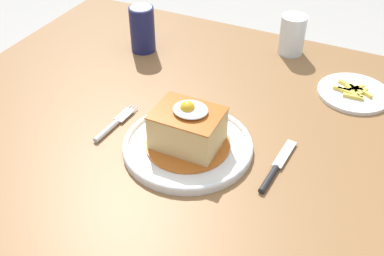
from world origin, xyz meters
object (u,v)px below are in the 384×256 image
main_plate (188,145)px  drinking_glass (292,37)px  side_plate_fries (354,93)px  fork (112,126)px  knife (273,171)px  soda_can (142,29)px

main_plate → drinking_glass: size_ratio=2.53×
main_plate → side_plate_fries: 0.44m
fork → side_plate_fries: size_ratio=0.83×
side_plate_fries → fork: bearing=-141.7°
knife → side_plate_fries: 0.35m
drinking_glass → soda_can: bearing=-156.7°
drinking_glass → side_plate_fries: drinking_glass is taller
soda_can → main_plate: bearing=-48.0°
main_plate → fork: 0.18m
fork → side_plate_fries: bearing=38.3°
knife → side_plate_fries: side_plate_fries is taller
drinking_glass → side_plate_fries: 0.24m
fork → soda_can: soda_can is taller
fork → soda_can: size_ratio=1.14×
fork → drinking_glass: drinking_glass is taller
main_plate → knife: (0.18, 0.00, -0.00)m
main_plate → knife: size_ratio=1.60×
fork → side_plate_fries: (0.45, 0.35, -0.00)m
side_plate_fries → soda_can: bearing=-177.6°
drinking_glass → main_plate: bearing=-98.9°
main_plate → side_plate_fries: bearing=52.1°
knife → drinking_glass: 0.49m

